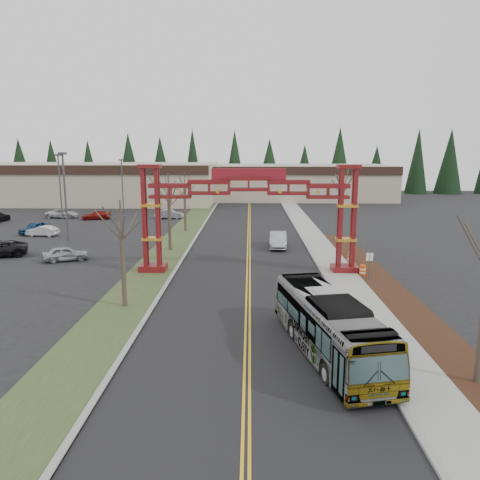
{
  "coord_description": "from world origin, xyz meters",
  "views": [
    {
      "loc": [
        0.1,
        -19.91,
        9.99
      ],
      "look_at": [
        -0.61,
        13.34,
        3.62
      ],
      "focal_mm": 35.0,
      "sensor_mm": 36.0,
      "label": 1
    }
  ],
  "objects_px": {
    "light_pole_far": "(122,182)",
    "barrel_mid": "(350,260)",
    "transit_bus": "(328,325)",
    "parked_car_mid_b": "(35,228)",
    "gateway_arch": "(249,201)",
    "bare_tree_median_far": "(185,189)",
    "parked_car_near_b": "(43,231)",
    "parked_car_mid_a": "(96,215)",
    "bare_tree_right_far": "(343,190)",
    "street_sign": "(369,261)",
    "bare_tree_median_near": "(121,232)",
    "light_pole_near": "(65,190)",
    "retail_building_west": "(97,183)",
    "barrel_north": "(351,254)",
    "parked_car_far_b": "(62,214)",
    "parked_car_far_a": "(169,214)",
    "light_pole_mid": "(60,182)",
    "bare_tree_median_mid": "(169,196)",
    "retail_building_east": "(297,182)",
    "silver_sedan": "(278,240)",
    "barrel_south": "(363,271)",
    "parked_car_near_a": "(66,254)"
  },
  "relations": [
    {
      "from": "barrel_north",
      "to": "gateway_arch",
      "type": "bearing_deg",
      "value": -152.93
    },
    {
      "from": "light_pole_far",
      "to": "parked_car_mid_a",
      "type": "bearing_deg",
      "value": -110.25
    },
    {
      "from": "transit_bus",
      "to": "bare_tree_median_far",
      "type": "xyz_separation_m",
      "value": [
        -12.0,
        35.9,
        3.82
      ]
    },
    {
      "from": "parked_car_near_b",
      "to": "barrel_mid",
      "type": "height_order",
      "value": "parked_car_near_b"
    },
    {
      "from": "parked_car_far_a",
      "to": "bare_tree_median_near",
      "type": "bearing_deg",
      "value": -174.6
    },
    {
      "from": "parked_car_far_b",
      "to": "parked_car_far_a",
      "type": "bearing_deg",
      "value": -94.12
    },
    {
      "from": "bare_tree_right_far",
      "to": "street_sign",
      "type": "xyz_separation_m",
      "value": [
        -0.68,
        -14.87,
        -4.26
      ]
    },
    {
      "from": "gateway_arch",
      "to": "bare_tree_median_far",
      "type": "xyz_separation_m",
      "value": [
        -8.0,
        19.9,
        -0.65
      ]
    },
    {
      "from": "parked_car_near_a",
      "to": "parked_car_far_a",
      "type": "xyz_separation_m",
      "value": [
        4.93,
        27.22,
        0.02
      ]
    },
    {
      "from": "retail_building_east",
      "to": "barrel_north",
      "type": "height_order",
      "value": "retail_building_east"
    },
    {
      "from": "transit_bus",
      "to": "barrel_south",
      "type": "bearing_deg",
      "value": 58.97
    },
    {
      "from": "barrel_mid",
      "to": "light_pole_mid",
      "type": "bearing_deg",
      "value": 142.81
    },
    {
      "from": "parked_car_far_b",
      "to": "light_pole_mid",
      "type": "bearing_deg",
      "value": -161.68
    },
    {
      "from": "parked_car_mid_a",
      "to": "parked_car_far_a",
      "type": "height_order",
      "value": "parked_car_far_a"
    },
    {
      "from": "retail_building_east",
      "to": "barrel_south",
      "type": "bearing_deg",
      "value": -90.7
    },
    {
      "from": "light_pole_near",
      "to": "street_sign",
      "type": "xyz_separation_m",
      "value": [
        29.62,
        -15.92,
        -4.04
      ]
    },
    {
      "from": "bare_tree_median_near",
      "to": "light_pole_far",
      "type": "height_order",
      "value": "light_pole_far"
    },
    {
      "from": "parked_car_far_a",
      "to": "parked_car_far_b",
      "type": "bearing_deg",
      "value": 88.01
    },
    {
      "from": "parked_car_near_b",
      "to": "parked_car_far_a",
      "type": "distance_m",
      "value": 19.34
    },
    {
      "from": "parked_car_near_b",
      "to": "parked_car_mid_a",
      "type": "relative_size",
      "value": 0.89
    },
    {
      "from": "parked_car_far_a",
      "to": "barrel_north",
      "type": "distance_m",
      "value": 33.75
    },
    {
      "from": "barrel_mid",
      "to": "light_pole_far",
      "type": "bearing_deg",
      "value": 130.66
    },
    {
      "from": "bare_tree_median_far",
      "to": "barrel_mid",
      "type": "bearing_deg",
      "value": -46.05
    },
    {
      "from": "bare_tree_median_near",
      "to": "transit_bus",
      "type": "bearing_deg",
      "value": -30.07
    },
    {
      "from": "barrel_north",
      "to": "silver_sedan",
      "type": "bearing_deg",
      "value": 141.57
    },
    {
      "from": "parked_car_mid_a",
      "to": "light_pole_mid",
      "type": "distance_m",
      "value": 7.11
    },
    {
      "from": "transit_bus",
      "to": "parked_car_mid_a",
      "type": "xyz_separation_m",
      "value": [
        -26.54,
        45.96,
        -0.91
      ]
    },
    {
      "from": "retail_building_west",
      "to": "street_sign",
      "type": "distance_m",
      "value": 69.01
    },
    {
      "from": "silver_sedan",
      "to": "barrel_south",
      "type": "distance_m",
      "value": 12.84
    },
    {
      "from": "retail_building_west",
      "to": "transit_bus",
      "type": "xyz_separation_m",
      "value": [
        34.0,
        -69.96,
        -2.24
      ]
    },
    {
      "from": "parked_car_mid_a",
      "to": "parked_car_near_b",
      "type": "bearing_deg",
      "value": -23.34
    },
    {
      "from": "parked_car_far_a",
      "to": "street_sign",
      "type": "relative_size",
      "value": 1.87
    },
    {
      "from": "transit_bus",
      "to": "parked_car_far_b",
      "type": "xyz_separation_m",
      "value": [
        -32.2,
        47.43,
        -0.86
      ]
    },
    {
      "from": "parked_car_mid_a",
      "to": "parked_car_mid_b",
      "type": "bearing_deg",
      "value": -32.01
    },
    {
      "from": "parked_car_mid_b",
      "to": "barrel_north",
      "type": "bearing_deg",
      "value": -0.92
    },
    {
      "from": "parked_car_far_a",
      "to": "bare_tree_median_far",
      "type": "xyz_separation_m",
      "value": [
        3.91,
        -11.01,
        4.64
      ]
    },
    {
      "from": "silver_sedan",
      "to": "gateway_arch",
      "type": "bearing_deg",
      "value": -104.22
    },
    {
      "from": "street_sign",
      "to": "light_pole_far",
      "type": "bearing_deg",
      "value": 127.15
    },
    {
      "from": "transit_bus",
      "to": "parked_car_mid_b",
      "type": "bearing_deg",
      "value": 120.05
    },
    {
      "from": "parked_car_far_b",
      "to": "barrel_mid",
      "type": "height_order",
      "value": "parked_car_far_b"
    },
    {
      "from": "bare_tree_median_far",
      "to": "light_pole_near",
      "type": "distance_m",
      "value": 14.0
    },
    {
      "from": "parked_car_near_b",
      "to": "barrel_south",
      "type": "distance_m",
      "value": 37.98
    },
    {
      "from": "light_pole_mid",
      "to": "bare_tree_median_near",
      "type": "bearing_deg",
      "value": -63.3
    },
    {
      "from": "parked_car_mid_a",
      "to": "parked_car_far_b",
      "type": "distance_m",
      "value": 5.85
    },
    {
      "from": "light_pole_far",
      "to": "barrel_mid",
      "type": "distance_m",
      "value": 44.93
    },
    {
      "from": "bare_tree_median_mid",
      "to": "bare_tree_median_far",
      "type": "xyz_separation_m",
      "value": [
        0.0,
        11.43,
        -0.22
      ]
    },
    {
      "from": "bare_tree_median_far",
      "to": "parked_car_mid_a",
      "type": "bearing_deg",
      "value": 145.33
    },
    {
      "from": "light_pole_far",
      "to": "barrel_mid",
      "type": "bearing_deg",
      "value": -49.34
    },
    {
      "from": "gateway_arch",
      "to": "light_pole_near",
      "type": "relative_size",
      "value": 1.85
    },
    {
      "from": "parked_car_far_b",
      "to": "bare_tree_median_near",
      "type": "height_order",
      "value": "bare_tree_median_near"
    }
  ]
}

